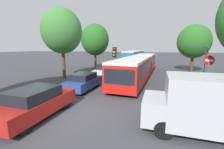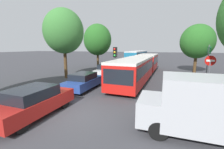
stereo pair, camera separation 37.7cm
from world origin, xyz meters
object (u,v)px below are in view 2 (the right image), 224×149
white_van (213,106)px  tree_left_mid (64,31)px  no_entry_sign (209,69)px  direction_sign_post (208,56)px  queued_car_blue (84,81)px  city_bus_rear (137,56)px  tree_right_mid (197,42)px  traffic_light (115,57)px  queued_car_black (121,65)px  articulated_bus (141,65)px  queued_car_red (33,102)px  queued_car_white (108,70)px  tree_left_far (98,40)px

white_van → tree_left_mid: 14.82m
no_entry_sign → direction_sign_post: (0.78, 3.84, 0.68)m
queued_car_blue → city_bus_rear: bearing=0.7°
white_van → tree_right_mid: bearing=-97.8°
queued_car_blue → traffic_light: (1.88, 2.41, 1.82)m
queued_car_black → tree_left_mid: bearing=152.5°
articulated_bus → white_van: size_ratio=3.22×
queued_car_red → traffic_light: (1.85, 7.45, 1.75)m
tree_right_mid → queued_car_white: bearing=-147.6°
queued_car_white → white_van: white_van is taller
articulated_bus → no_entry_sign: no_entry_sign is taller
queued_car_white → tree_right_mid: 12.33m
queued_car_blue → direction_sign_post: (9.87, 5.43, 1.87)m
traffic_light → tree_right_mid: bearing=142.8°
city_bus_rear → tree_left_mid: bearing=172.3°
no_entry_sign → traffic_light: bearing=-96.5°
city_bus_rear → queued_car_white: city_bus_rear is taller
no_entry_sign → tree_left_far: tree_left_far is taller
queued_car_white → traffic_light: (1.85, -3.18, 1.75)m
tree_right_mid → city_bus_rear: bearing=127.8°
queued_car_white → queued_car_black: queued_car_white is taller
tree_left_far → tree_right_mid: bearing=-0.2°
articulated_bus → traffic_light: bearing=-19.2°
queued_car_blue → tree_right_mid: bearing=-38.9°
tree_right_mid → tree_left_far: bearing=179.8°
queued_car_red → queued_car_blue: (-0.03, 5.04, -0.06)m
city_bus_rear → tree_right_mid: 16.32m
tree_right_mid → tree_left_mid: bearing=-149.4°
traffic_light → no_entry_sign: 7.28m
queued_car_red → queued_car_blue: queued_car_red is taller
queued_car_red → direction_sign_post: direction_sign_post is taller
no_entry_sign → tree_right_mid: 10.64m
queued_car_red → tree_left_far: bearing=14.9°
no_entry_sign → queued_car_red: bearing=-53.8°
queued_car_blue → tree_left_mid: tree_left_mid is taller
queued_car_black → direction_sign_post: direction_sign_post is taller
queued_car_white → tree_left_far: (-4.17, 6.42, 3.78)m
direction_sign_post → tree_left_mid: (-14.10, -1.92, 2.49)m
articulated_bus → tree_right_mid: bearing=131.8°
articulated_bus → tree_left_mid: 9.21m
tree_left_far → tree_left_mid: bearing=-90.6°
city_bus_rear → tree_left_far: 13.73m
traffic_light → tree_left_mid: (-6.10, 1.10, 2.55)m
queued_car_red → white_van: white_van is taller
no_entry_sign → queued_car_black: bearing=-136.4°
queued_car_black → queued_car_red: bearing=-178.6°
articulated_bus → tree_right_mid: tree_right_mid is taller
articulated_bus → queued_car_black: 5.81m
queued_car_white → no_entry_sign: 9.97m
queued_car_black → tree_left_far: bearing=79.5°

